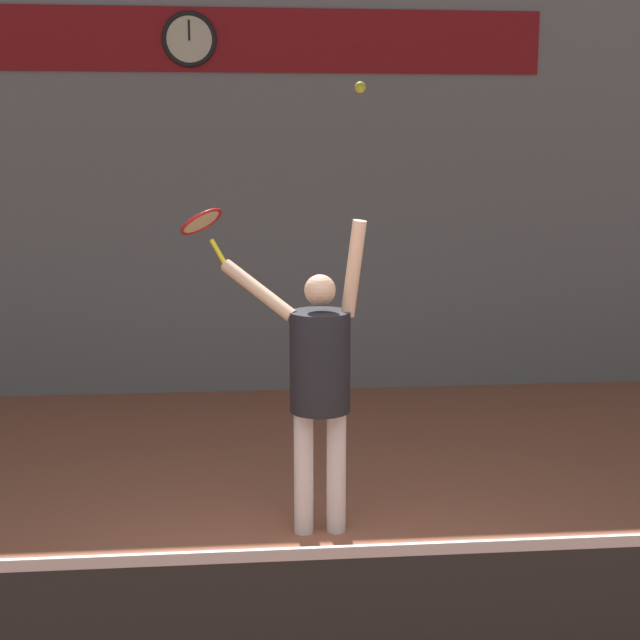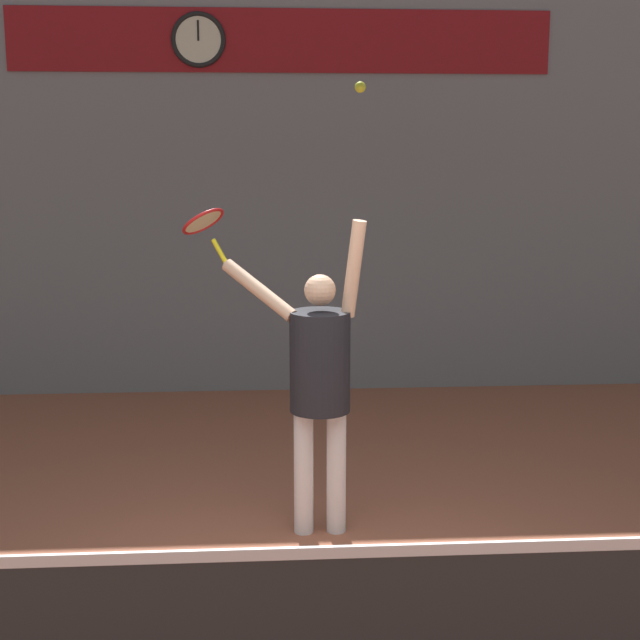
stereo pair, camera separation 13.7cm
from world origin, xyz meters
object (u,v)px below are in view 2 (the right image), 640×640
at_px(tennis_player, 319,373).
at_px(tennis_racket, 204,224).
at_px(scoreboard_clock, 198,40).
at_px(tennis_ball, 360,87).

bearing_deg(tennis_player, tennis_racket, 148.69).
bearing_deg(scoreboard_clock, tennis_racket, -86.11).
bearing_deg(tennis_player, tennis_ball, -10.99).
height_order(scoreboard_clock, tennis_ball, scoreboard_clock).
distance_m(tennis_racket, tennis_ball, 1.42).
height_order(tennis_racket, tennis_ball, tennis_ball).
distance_m(scoreboard_clock, tennis_player, 4.49).
bearing_deg(tennis_racket, tennis_player, -31.31).
bearing_deg(tennis_ball, tennis_player, 169.01).
height_order(tennis_player, tennis_racket, tennis_racket).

